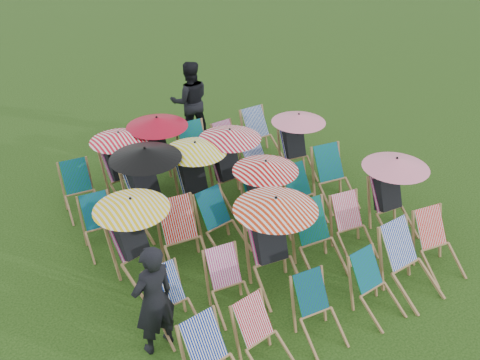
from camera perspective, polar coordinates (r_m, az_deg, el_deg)
ground at (r=8.97m, az=1.06°, el=-6.19°), size 100.00×100.00×0.00m
deckchair_1 at (r=6.79m, az=2.69°, el=-16.55°), size 0.62×0.81×0.82m
deckchair_2 at (r=7.18m, az=8.48°, el=-13.73°), size 0.63×0.81×0.81m
deckchair_3 at (r=7.66m, az=14.43°, el=-11.01°), size 0.58×0.78×0.82m
deckchair_4 at (r=8.06m, az=17.85°, el=-8.47°), size 0.67×0.92×0.98m
deckchair_5 at (r=8.65m, az=20.50°, el=-6.47°), size 0.72×0.90×0.88m
deckchair_6 at (r=7.26m, az=-7.01°, el=-12.94°), size 0.57×0.77×0.82m
deckchair_7 at (r=7.47m, az=-1.05°, el=-11.10°), size 0.65×0.83×0.82m
deckchair_8 at (r=7.66m, az=3.75°, el=-6.65°), size 1.20×1.28×1.43m
deckchair_9 at (r=8.20m, az=8.49°, el=-6.36°), size 0.76×0.97×0.98m
deckchair_10 at (r=8.68m, az=12.05°, el=-4.90°), size 0.70×0.88×0.86m
deckchair_11 at (r=9.18m, az=16.06°, el=-1.44°), size 1.09×1.15×1.29m
deckchair_12 at (r=7.96m, az=-11.00°, el=-6.13°), size 1.11×1.21×1.31m
deckchair_13 at (r=8.18m, az=-5.96°, el=-6.25°), size 0.78×0.99×0.99m
deckchair_14 at (r=8.53m, az=-1.86°, el=-4.65°), size 0.69×0.89×0.90m
deckchair_15 at (r=8.78m, az=2.74°, el=-1.78°), size 1.08×1.14×1.28m
deckchair_16 at (r=9.31m, az=6.82°, el=-1.61°), size 0.62×0.84×0.88m
deckchair_17 at (r=9.81m, az=10.14°, el=0.23°), size 0.79×0.99×0.97m
deckchair_18 at (r=8.81m, az=-14.62°, el=-4.78°), size 0.64×0.82×0.83m
deckchair_19 at (r=9.02m, az=-9.65°, el=-0.73°), size 1.19×1.28×1.42m
deckchair_20 at (r=9.31m, az=-4.65°, el=0.33°), size 1.10×1.16×1.31m
deckchair_21 at (r=9.66m, az=-0.95°, el=1.74°), size 1.13×1.17×1.34m
deckchair_22 at (r=10.14m, az=2.37°, el=1.62°), size 0.72×0.92×0.91m
deckchair_23 at (r=10.51m, az=6.17°, el=3.83°), size 1.05×1.12×1.25m
deckchair_24 at (r=9.80m, az=-16.71°, el=-1.07°), size 0.67×0.86×0.86m
deckchair_25 at (r=9.96m, az=-12.44°, el=1.66°), size 1.06×1.12×1.26m
deckchair_26 at (r=10.17m, az=-8.54°, el=3.06°), size 1.15×1.21×1.36m
deckchair_27 at (r=10.55m, az=-4.48°, el=3.01°), size 0.73×0.96×0.98m
deckchair_28 at (r=10.96m, az=-0.98°, el=3.73°), size 0.56×0.77×0.81m
deckchair_29 at (r=11.25m, az=2.37°, el=4.85°), size 0.64×0.89×0.95m
person_left at (r=6.77m, az=-9.20°, el=-12.52°), size 0.64×0.47×1.60m
person_rear at (r=11.84m, az=-5.35°, el=8.36°), size 1.05×0.94×1.79m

